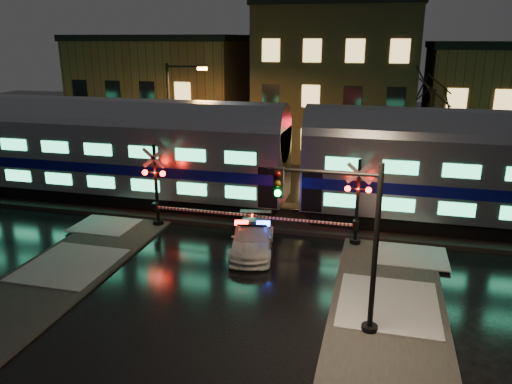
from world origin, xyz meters
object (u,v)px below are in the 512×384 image
traffic_light (346,245)px  streetlight (174,118)px  crossing_signal_left (162,194)px  crossing_signal_right (349,211)px  police_car (252,238)px

traffic_light → streetlight: bearing=133.7°
crossing_signal_left → streetlight: bearing=107.7°
traffic_light → streetlight: size_ratio=0.73×
crossing_signal_left → crossing_signal_right: bearing=-0.0°
crossing_signal_left → traffic_light: (9.61, -7.21, 1.29)m
crossing_signal_right → traffic_light: size_ratio=1.01×
police_car → traffic_light: size_ratio=0.82×
police_car → streetlight: 11.83m
crossing_signal_right → crossing_signal_left: bearing=180.0°
police_car → traffic_light: traffic_light is taller
crossing_signal_left → police_car: bearing=-19.4°
crossing_signal_left → streetlight: 7.54m
crossing_signal_right → streetlight: streetlight is taller
police_car → streetlight: (-7.27, 8.50, 3.85)m
crossing_signal_left → traffic_light: bearing=-36.9°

